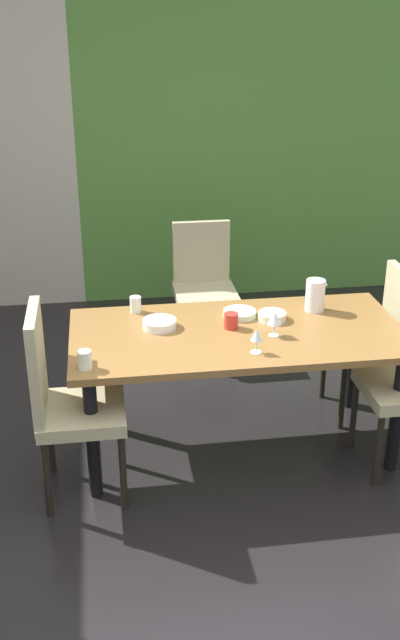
# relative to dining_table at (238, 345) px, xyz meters

# --- Properties ---
(ground_plane) EXTENTS (5.92, 6.20, 0.02)m
(ground_plane) POSITION_rel_dining_table_xyz_m (-0.37, -0.59, -0.67)
(ground_plane) COLOR black
(garden_window_panel) EXTENTS (3.47, 0.10, 2.64)m
(garden_window_panel) POSITION_rel_dining_table_xyz_m (0.86, 2.46, 0.66)
(garden_window_panel) COLOR #558937
(garden_window_panel) RESTS_ON ground_plane
(dining_table) EXTENTS (1.84, 0.89, 0.75)m
(dining_table) POSITION_rel_dining_table_xyz_m (0.00, 0.00, 0.00)
(dining_table) COLOR olive
(dining_table) RESTS_ON ground_plane
(chair_right_far) EXTENTS (0.44, 0.44, 0.94)m
(chair_right_far) POSITION_rel_dining_table_xyz_m (0.94, 0.29, -0.12)
(chair_right_far) COLOR tan
(chair_right_far) RESTS_ON ground_plane
(chair_head_far) EXTENTS (0.44, 0.45, 0.96)m
(chair_head_far) POSITION_rel_dining_table_xyz_m (0.01, 1.32, -0.11)
(chair_head_far) COLOR tan
(chair_head_far) RESTS_ON ground_plane
(chair_left_near) EXTENTS (0.44, 0.44, 1.05)m
(chair_left_near) POSITION_rel_dining_table_xyz_m (-0.95, -0.29, -0.08)
(chair_left_near) COLOR tan
(chair_left_near) RESTS_ON ground_plane
(wine_glass_east) EXTENTS (0.08, 0.08, 0.14)m
(wine_glass_east) POSITION_rel_dining_table_xyz_m (0.18, -0.09, 0.19)
(wine_glass_east) COLOR silver
(wine_glass_east) RESTS_ON dining_table
(wine_glass_near_shelf) EXTENTS (0.06, 0.06, 0.13)m
(wine_glass_near_shelf) POSITION_rel_dining_table_xyz_m (0.04, -0.28, 0.18)
(wine_glass_near_shelf) COLOR silver
(wine_glass_near_shelf) RESTS_ON dining_table
(serving_bowl_right) EXTENTS (0.19, 0.19, 0.04)m
(serving_bowl_right) POSITION_rel_dining_table_xyz_m (0.05, 0.20, 0.10)
(serving_bowl_right) COLOR white
(serving_bowl_right) RESTS_ON dining_table
(serving_bowl_corner) EXTENTS (0.16, 0.16, 0.05)m
(serving_bowl_corner) POSITION_rel_dining_table_xyz_m (0.22, 0.12, 0.11)
(serving_bowl_corner) COLOR white
(serving_bowl_corner) RESTS_ON dining_table
(serving_bowl_left) EXTENTS (0.19, 0.19, 0.05)m
(serving_bowl_left) POSITION_rel_dining_table_xyz_m (-0.42, 0.11, 0.11)
(serving_bowl_left) COLOR white
(serving_bowl_left) RESTS_ON dining_table
(cup_rear) EXTENTS (0.07, 0.07, 0.09)m
(cup_rear) POSITION_rel_dining_table_xyz_m (-0.54, 0.35, 0.13)
(cup_rear) COLOR white
(cup_rear) RESTS_ON dining_table
(cup_south) EXTENTS (0.07, 0.07, 0.10)m
(cup_south) POSITION_rel_dining_table_xyz_m (-0.83, -0.33, 0.13)
(cup_south) COLOR silver
(cup_south) RESTS_ON dining_table
(cup_front) EXTENTS (0.08, 0.08, 0.09)m
(cup_front) POSITION_rel_dining_table_xyz_m (-0.03, 0.04, 0.13)
(cup_front) COLOR red
(cup_front) RESTS_ON dining_table
(pitcher_center) EXTENTS (0.13, 0.11, 0.19)m
(pitcher_center) POSITION_rel_dining_table_xyz_m (0.50, 0.22, 0.18)
(pitcher_center) COLOR white
(pitcher_center) RESTS_ON dining_table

